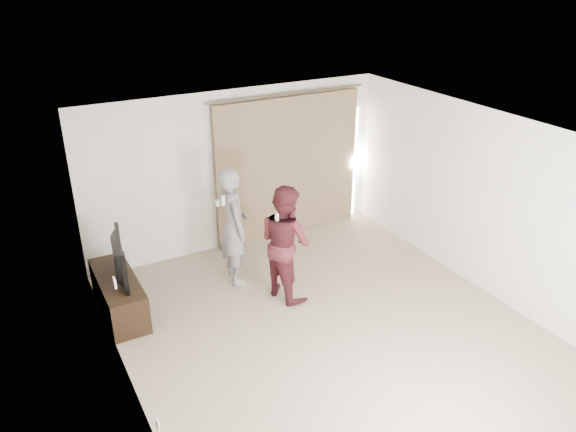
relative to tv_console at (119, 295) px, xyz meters
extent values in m
plane|color=tan|center=(2.27, -1.64, -0.27)|extent=(5.50, 5.50, 0.00)
cube|color=white|center=(2.27, 1.11, 1.03)|extent=(5.00, 0.04, 2.60)
cube|color=white|center=(-0.23, -1.64, 1.03)|extent=(0.04, 5.50, 2.60)
cube|color=white|center=(-0.22, -1.24, 0.93)|extent=(0.02, 0.08, 0.12)
cube|color=white|center=(-0.22, -2.54, 0.03)|extent=(0.02, 0.08, 0.12)
cube|color=white|center=(2.27, -1.64, 2.33)|extent=(5.00, 5.50, 0.01)
cube|color=#8B7355|center=(3.17, 1.04, 0.93)|extent=(2.60, 0.10, 2.40)
cylinder|color=#69604C|center=(3.17, 1.04, 2.17)|extent=(2.80, 0.03, 0.03)
cube|color=white|center=(4.53, 1.08, 0.78)|extent=(0.08, 0.04, 2.00)
cube|color=black|center=(0.00, 0.00, 0.00)|extent=(0.48, 1.39, 0.53)
imported|color=black|center=(0.00, 0.00, 0.56)|extent=(0.28, 1.02, 0.58)
cylinder|color=tan|center=(0.17, 0.32, -0.24)|extent=(0.33, 0.33, 0.06)
cylinder|color=tan|center=(0.17, 0.32, -0.02)|extent=(0.19, 0.19, 0.39)
imported|color=gray|center=(1.73, 0.04, 0.62)|extent=(0.52, 0.70, 1.77)
cube|color=white|center=(1.55, -0.06, 1.09)|extent=(0.04, 0.04, 0.14)
cube|color=white|center=(1.55, 0.16, 0.97)|extent=(0.05, 0.05, 0.09)
imported|color=#501C23|center=(2.19, -0.67, 0.57)|extent=(0.78, 0.92, 1.67)
cube|color=white|center=(2.01, -0.77, 1.01)|extent=(0.04, 0.04, 0.14)
cube|color=white|center=(2.01, -0.55, 0.90)|extent=(0.05, 0.05, 0.09)
camera|label=1|loc=(-1.06, -6.72, 4.15)|focal=35.00mm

